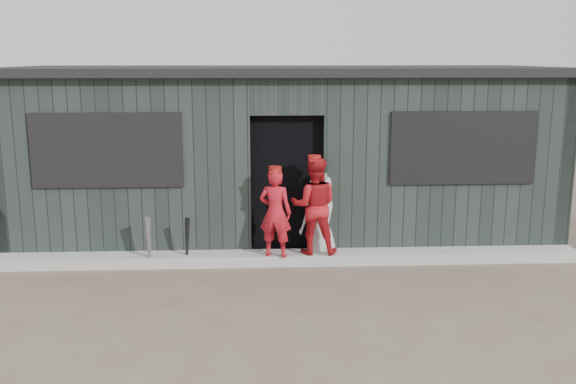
{
  "coord_description": "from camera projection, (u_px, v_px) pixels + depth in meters",
  "views": [
    {
      "loc": [
        -0.41,
        -6.56,
        2.76
      ],
      "look_at": [
        0.0,
        1.8,
        1.0
      ],
      "focal_mm": 40.0,
      "sensor_mm": 36.0,
      "label": 1
    }
  ],
  "objects": [
    {
      "name": "dugout",
      "position": [
        283.0,
        152.0,
        10.16
      ],
      "size": [
        8.3,
        3.3,
        2.62
      ],
      "color": "black",
      "rests_on": "ground"
    },
    {
      "name": "bat_mid",
      "position": [
        149.0,
        242.0,
        8.5
      ],
      "size": [
        0.1,
        0.19,
        0.72
      ],
      "primitive_type": "cone",
      "rotation": [
        0.16,
        0.0,
        0.17
      ],
      "color": "gray",
      "rests_on": "ground"
    },
    {
      "name": "player_grey_back",
      "position": [
        320.0,
        217.0,
        8.85
      ],
      "size": [
        0.69,
        0.59,
        1.19
      ],
      "primitive_type": "imported",
      "rotation": [
        0.0,
        0.0,
        3.58
      ],
      "color": "#BBBBBB",
      "rests_on": "ground"
    },
    {
      "name": "ground",
      "position": [
        296.0,
        315.0,
        7.0
      ],
      "size": [
        80.0,
        80.0,
        0.0
      ],
      "primitive_type": "plane",
      "color": "brown",
      "rests_on": "ground"
    },
    {
      "name": "bat_left",
      "position": [
        149.0,
        242.0,
        8.44
      ],
      "size": [
        0.07,
        0.2,
        0.75
      ],
      "primitive_type": "cone",
      "rotation": [
        0.17,
        0.0,
        0.0
      ],
      "color": "gray",
      "rests_on": "ground"
    },
    {
      "name": "bat_right",
      "position": [
        187.0,
        242.0,
        8.57
      ],
      "size": [
        0.13,
        0.24,
        0.69
      ],
      "primitive_type": "cone",
      "rotation": [
        0.24,
        0.0,
        0.28
      ],
      "color": "black",
      "rests_on": "ground"
    },
    {
      "name": "player_red_right",
      "position": [
        314.0,
        206.0,
        8.61
      ],
      "size": [
        0.68,
        0.55,
        1.32
      ],
      "primitive_type": "imported",
      "rotation": [
        0.0,
        0.0,
        3.06
      ],
      "color": "red",
      "rests_on": "curb"
    },
    {
      "name": "player_red_left",
      "position": [
        275.0,
        213.0,
        8.48
      ],
      "size": [
        0.5,
        0.39,
        1.19
      ],
      "primitive_type": "imported",
      "rotation": [
        0.0,
        0.0,
        2.86
      ],
      "color": "red",
      "rests_on": "curb"
    },
    {
      "name": "curb",
      "position": [
        288.0,
        258.0,
        8.76
      ],
      "size": [
        8.0,
        0.36,
        0.15
      ],
      "primitive_type": "cube",
      "color": "#A9A9A4",
      "rests_on": "ground"
    }
  ]
}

